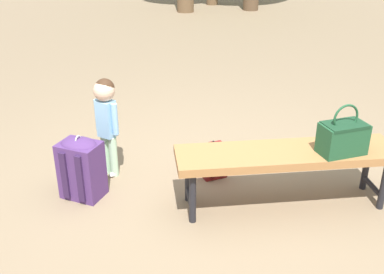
{
  "coord_description": "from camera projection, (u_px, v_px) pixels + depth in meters",
  "views": [
    {
      "loc": [
        0.01,
        3.12,
        1.94
      ],
      "look_at": [
        0.09,
        -0.03,
        0.45
      ],
      "focal_mm": 43.2,
      "sensor_mm": 36.0,
      "label": 1
    }
  ],
  "objects": [
    {
      "name": "park_bench",
      "position": [
        287.0,
        158.0,
        3.31
      ],
      "size": [
        1.64,
        0.63,
        0.45
      ],
      "color": "#9E6B3D",
      "rests_on": "ground"
    },
    {
      "name": "ground_plane",
      "position": [
        203.0,
        190.0,
        3.65
      ],
      "size": [
        40.0,
        40.0,
        0.0
      ],
      "primitive_type": "plane",
      "color": "#7F6B51",
      "rests_on": "ground"
    },
    {
      "name": "handbag",
      "position": [
        343.0,
        137.0,
        3.2
      ],
      "size": [
        0.36,
        0.28,
        0.37
      ],
      "color": "#1E4C2D",
      "rests_on": "park_bench"
    },
    {
      "name": "backpack_small",
      "position": [
        213.0,
        159.0,
        3.79
      ],
      "size": [
        0.23,
        0.21,
        0.32
      ],
      "color": "maroon",
      "rests_on": "ground"
    },
    {
      "name": "backpack_large",
      "position": [
        81.0,
        166.0,
        3.49
      ],
      "size": [
        0.36,
        0.33,
        0.51
      ],
      "color": "#4C2D66",
      "rests_on": "ground"
    },
    {
      "name": "child_standing",
      "position": [
        106.0,
        113.0,
        3.66
      ],
      "size": [
        0.2,
        0.17,
        0.84
      ],
      "color": "#B2D8B2",
      "rests_on": "ground"
    }
  ]
}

